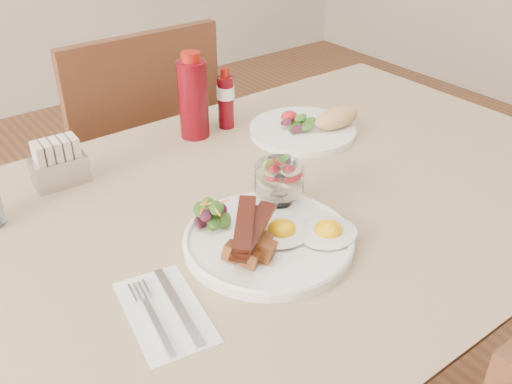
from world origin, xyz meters
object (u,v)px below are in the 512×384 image
object	(u,v)px
fruit_cup	(279,178)
ketchup_bottle	(193,98)
sugar_caddy	(59,165)
main_plate	(268,241)
second_plate	(311,127)
chair_far	(136,165)
hot_sauce_bottle	(226,99)
table	(284,233)

from	to	relation	value
fruit_cup	ketchup_bottle	world-z (taller)	ketchup_bottle
fruit_cup	sugar_caddy	bearing A→B (deg)	130.13
main_plate	second_plate	world-z (taller)	second_plate
second_plate	sugar_caddy	world-z (taller)	sugar_caddy
chair_far	second_plate	distance (m)	0.59
ketchup_bottle	sugar_caddy	distance (m)	0.32
chair_far	second_plate	xyz separation A→B (m)	(0.22, -0.49, 0.24)
sugar_caddy	main_plate	bearing A→B (deg)	-60.90
chair_far	main_plate	distance (m)	0.81
chair_far	hot_sauce_bottle	world-z (taller)	chair_far
fruit_cup	hot_sauce_bottle	xyz separation A→B (m)	(0.13, 0.35, 0.00)
chair_far	second_plate	size ratio (longest dim) A/B	3.75
second_plate	hot_sauce_bottle	size ratio (longest dim) A/B	1.75
hot_sauce_bottle	sugar_caddy	world-z (taller)	hot_sauce_bottle
fruit_cup	sugar_caddy	distance (m)	0.43
main_plate	ketchup_bottle	size ratio (longest dim) A/B	1.45
chair_far	fruit_cup	world-z (taller)	chair_far
hot_sauce_bottle	sugar_caddy	bearing A→B (deg)	-177.37
second_plate	table	bearing A→B (deg)	-141.83
main_plate	ketchup_bottle	xyz separation A→B (m)	(0.12, 0.42, 0.08)
sugar_caddy	ketchup_bottle	bearing A→B (deg)	7.37
main_plate	sugar_caddy	size ratio (longest dim) A/B	2.70
table	chair_far	size ratio (longest dim) A/B	1.43
chair_far	sugar_caddy	bearing A→B (deg)	-130.73
fruit_cup	table	bearing A→B (deg)	37.06
chair_far	main_plate	size ratio (longest dim) A/B	3.32
main_plate	ketchup_bottle	distance (m)	0.45
hot_sauce_bottle	sugar_caddy	xyz separation A→B (m)	(-0.40, -0.02, -0.03)
table	fruit_cup	distance (m)	0.16
table	sugar_caddy	world-z (taller)	sugar_caddy
main_plate	hot_sauce_bottle	world-z (taller)	hot_sauce_bottle
second_plate	main_plate	bearing A→B (deg)	-140.97
chair_far	fruit_cup	bearing A→B (deg)	-93.39
sugar_caddy	chair_far	bearing A→B (deg)	52.47
chair_far	sugar_caddy	xyz separation A→B (m)	(-0.32, -0.37, 0.27)
table	ketchup_bottle	xyz separation A→B (m)	(0.00, 0.32, 0.18)
main_plate	second_plate	bearing A→B (deg)	39.03
table	main_plate	size ratio (longest dim) A/B	4.75
chair_far	hot_sauce_bottle	size ratio (longest dim) A/B	6.58
table	hot_sauce_bottle	size ratio (longest dim) A/B	9.41
main_plate	chair_far	bearing A→B (deg)	80.95
main_plate	ketchup_bottle	bearing A→B (deg)	73.63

